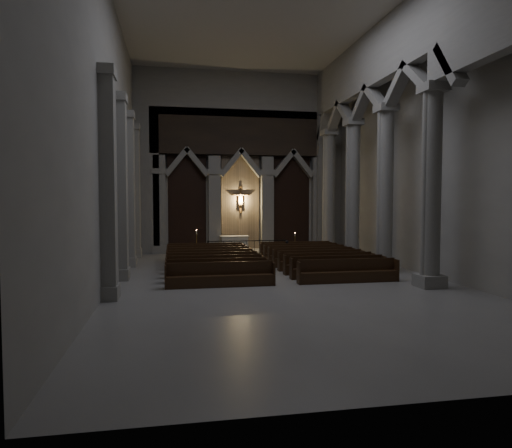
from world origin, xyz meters
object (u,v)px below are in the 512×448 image
Objects in this scene: candle_stand_right at (295,248)px; pews at (266,263)px; altar_rail at (247,245)px; worshipper at (287,250)px; altar at (234,243)px; candle_stand_left at (197,249)px.

candle_stand_right reaches higher than pews.
worshipper is (2.04, -2.26, -0.09)m from altar_rail.
altar_rail is at bearing -72.49° from altar.
pews is (-3.14, -5.95, -0.06)m from candle_stand_right.
altar is 2.84m from candle_stand_left.
altar is 0.38× the size of altar_rail.
candle_stand_left is at bearing 176.29° from candle_stand_right.
worshipper is (5.14, -2.77, 0.11)m from candle_stand_left.
candle_stand_left is at bearing 132.24° from worshipper.
candle_stand_left is 0.17× the size of pews.
pews is at bearing -117.86° from candle_stand_right.
altar is at bearing 94.15° from pews.
candle_stand_left is at bearing -154.08° from altar.
altar is at bearing 107.51° from altar_rail.
altar is 4.77m from worshipper.
altar_rail is at bearing -178.13° from candle_stand_right.
pews reaches higher than altar_rail.
candle_stand_right is 1.27× the size of worshipper.
candle_stand_left is 1.16× the size of candle_stand_right.
candle_stand_left is 6.26m from candle_stand_right.
altar_rail is 5.85m from pews.
candle_stand_left reaches higher than altar.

